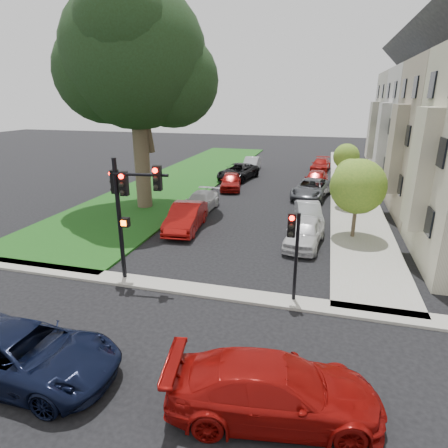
% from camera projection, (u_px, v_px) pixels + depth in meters
% --- Properties ---
extents(ground, '(140.00, 140.00, 0.00)m').
position_uv_depth(ground, '(188.00, 318.00, 13.66)').
color(ground, black).
rests_on(ground, ground).
extents(grass_strip, '(8.00, 44.00, 0.12)m').
position_uv_depth(grass_strip, '(188.00, 177.00, 37.81)').
color(grass_strip, '#1B5016').
rests_on(grass_strip, ground).
extents(sidewalk_right, '(3.50, 44.00, 0.12)m').
position_uv_depth(sidewalk_right, '(351.00, 186.00, 33.89)').
color(sidewalk_right, gray).
rests_on(sidewalk_right, ground).
extents(sidewalk_cross, '(60.00, 1.00, 0.12)m').
position_uv_depth(sidewalk_cross, '(205.00, 291.00, 15.47)').
color(sidewalk_cross, gray).
rests_on(sidewalk_cross, ground).
extents(house_c, '(7.70, 7.55, 15.97)m').
position_uv_depth(house_c, '(437.00, 107.00, 29.35)').
color(house_c, '#A19E99').
rests_on(house_c, ground).
extents(house_d, '(7.70, 7.55, 15.97)m').
position_uv_depth(house_d, '(417.00, 105.00, 36.21)').
color(house_d, gray).
rests_on(house_d, ground).
extents(eucalyptus, '(10.47, 9.50, 14.84)m').
position_uv_depth(eucalyptus, '(134.00, 57.00, 24.15)').
color(eucalyptus, '#453A27').
rests_on(eucalyptus, ground).
extents(small_tree_a, '(3.03, 3.03, 4.54)m').
position_uv_depth(small_tree_a, '(358.00, 187.00, 20.47)').
color(small_tree_a, '#453A27').
rests_on(small_tree_a, ground).
extents(small_tree_b, '(2.40, 2.40, 3.59)m').
position_uv_depth(small_tree_b, '(351.00, 176.00, 26.47)').
color(small_tree_b, '#453A27').
rests_on(small_tree_b, ground).
extents(small_tree_c, '(2.40, 2.40, 3.59)m').
position_uv_depth(small_tree_c, '(346.00, 157.00, 35.08)').
color(small_tree_c, '#453A27').
rests_on(small_tree_c, ground).
extents(traffic_signal_main, '(2.63, 0.68, 5.36)m').
position_uv_depth(traffic_signal_main, '(127.00, 199.00, 15.35)').
color(traffic_signal_main, black).
rests_on(traffic_signal_main, ground).
extents(traffic_signal_secondary, '(0.45, 0.37, 3.66)m').
position_uv_depth(traffic_signal_secondary, '(294.00, 241.00, 13.98)').
color(traffic_signal_secondary, black).
rests_on(traffic_signal_secondary, ground).
extents(car_cross_near, '(5.51, 2.56, 1.53)m').
position_uv_depth(car_cross_near, '(24.00, 354.00, 10.57)').
color(car_cross_near, black).
rests_on(car_cross_near, ground).
extents(car_cross_far, '(5.67, 3.08, 1.56)m').
position_uv_depth(car_cross_far, '(274.00, 389.00, 9.28)').
color(car_cross_far, maroon).
rests_on(car_cross_far, ground).
extents(car_parked_0, '(2.22, 4.55, 1.50)m').
position_uv_depth(car_parked_0, '(305.00, 232.00, 20.16)').
color(car_parked_0, silver).
rests_on(car_parked_0, ground).
extents(car_parked_1, '(2.13, 4.26, 1.34)m').
position_uv_depth(car_parked_1, '(308.00, 214.00, 23.69)').
color(car_parked_1, '#999BA0').
rests_on(car_parked_1, ground).
extents(car_parked_2, '(3.28, 5.64, 1.48)m').
position_uv_depth(car_parked_2, '(311.00, 189.00, 29.85)').
color(car_parked_2, '#3F4247').
rests_on(car_parked_2, ground).
extents(car_parked_3, '(2.28, 4.76, 1.57)m').
position_uv_depth(car_parked_3, '(316.00, 179.00, 33.12)').
color(car_parked_3, maroon).
rests_on(car_parked_3, ground).
extents(car_parked_4, '(2.24, 4.66, 1.31)m').
position_uv_depth(car_parked_4, '(321.00, 165.00, 41.07)').
color(car_parked_4, maroon).
rests_on(car_parked_4, ground).
extents(car_parked_5, '(2.18, 5.02, 1.60)m').
position_uv_depth(car_parked_5, '(186.00, 217.00, 22.55)').
color(car_parked_5, maroon).
rests_on(car_parked_5, ground).
extents(car_parked_6, '(1.85, 4.55, 1.32)m').
position_uv_depth(car_parked_6, '(200.00, 202.00, 26.35)').
color(car_parked_6, silver).
rests_on(car_parked_6, ground).
extents(car_parked_7, '(2.54, 4.53, 1.46)m').
position_uv_depth(car_parked_7, '(231.00, 181.00, 32.55)').
color(car_parked_7, maroon).
rests_on(car_parked_7, ground).
extents(car_parked_8, '(3.57, 5.94, 1.54)m').
position_uv_depth(car_parked_8, '(238.00, 172.00, 36.46)').
color(car_parked_8, black).
rests_on(car_parked_8, ground).
extents(car_parked_9, '(1.66, 4.37, 1.42)m').
position_uv_depth(car_parked_9, '(252.00, 164.00, 41.20)').
color(car_parked_9, '#999BA0').
rests_on(car_parked_9, ground).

